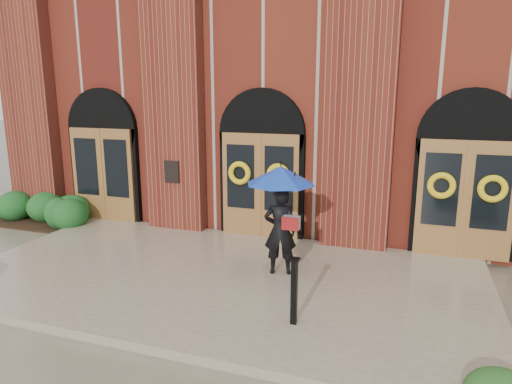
% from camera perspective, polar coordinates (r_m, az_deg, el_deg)
% --- Properties ---
extents(ground, '(90.00, 90.00, 0.00)m').
position_cam_1_polar(ground, '(8.95, -5.14, -11.43)').
color(ground, gray).
rests_on(ground, ground).
extents(landing, '(10.00, 5.30, 0.15)m').
position_cam_1_polar(landing, '(9.04, -4.75, -10.64)').
color(landing, tan).
rests_on(landing, ground).
extents(church_building, '(16.20, 12.53, 7.00)m').
position_cam_1_polar(church_building, '(16.57, 7.37, 12.04)').
color(church_building, maroon).
rests_on(church_building, ground).
extents(man_with_umbrella, '(1.62, 1.62, 2.11)m').
position_cam_1_polar(man_with_umbrella, '(8.60, 3.10, -0.93)').
color(man_with_umbrella, black).
rests_on(man_with_umbrella, landing).
extents(metal_post, '(0.14, 0.14, 1.06)m').
position_cam_1_polar(metal_post, '(7.04, 4.79, -12.07)').
color(metal_post, black).
rests_on(metal_post, landing).
extents(hedge_wall_left, '(3.10, 1.24, 0.80)m').
position_cam_1_polar(hedge_wall_left, '(14.18, -25.94, -1.89)').
color(hedge_wall_left, '#194D1C').
rests_on(hedge_wall_left, ground).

